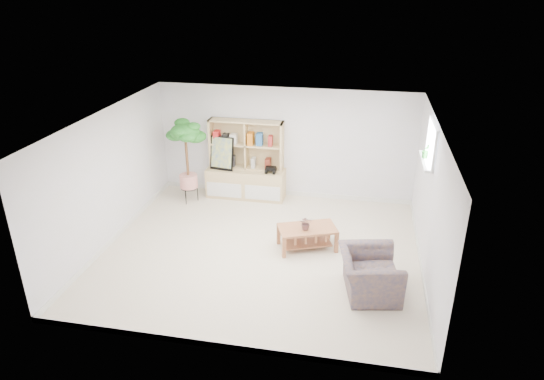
% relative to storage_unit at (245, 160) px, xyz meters
% --- Properties ---
extents(floor, '(5.50, 5.00, 0.01)m').
position_rel_storage_unit_xyz_m(floor, '(0.81, -2.24, -0.85)').
color(floor, beige).
rests_on(floor, ground).
extents(ceiling, '(5.50, 5.00, 0.01)m').
position_rel_storage_unit_xyz_m(ceiling, '(0.81, -2.24, 1.55)').
color(ceiling, white).
rests_on(ceiling, walls).
extents(walls, '(5.51, 5.01, 2.40)m').
position_rel_storage_unit_xyz_m(walls, '(0.81, -2.24, 0.35)').
color(walls, silver).
rests_on(walls, floor).
extents(baseboard, '(5.50, 5.00, 0.10)m').
position_rel_storage_unit_xyz_m(baseboard, '(0.81, -2.24, -0.80)').
color(baseboard, silver).
rests_on(baseboard, floor).
extents(window, '(0.10, 0.98, 0.68)m').
position_rel_storage_unit_xyz_m(window, '(3.54, -1.64, 1.15)').
color(window, '#C9E4FF').
rests_on(window, walls).
extents(window_sill, '(0.14, 1.00, 0.04)m').
position_rel_storage_unit_xyz_m(window_sill, '(3.48, -1.64, 0.83)').
color(window_sill, silver).
rests_on(window_sill, walls).
extents(storage_unit, '(1.70, 0.57, 1.70)m').
position_rel_storage_unit_xyz_m(storage_unit, '(0.00, 0.00, 0.00)').
color(storage_unit, tan).
rests_on(storage_unit, floor).
extents(poster, '(0.54, 0.20, 0.73)m').
position_rel_storage_unit_xyz_m(poster, '(-0.50, -0.08, 0.15)').
color(poster, yellow).
rests_on(poster, storage_unit).
extents(toy_truck, '(0.31, 0.21, 0.16)m').
position_rel_storage_unit_xyz_m(toy_truck, '(0.57, -0.10, -0.13)').
color(toy_truck, black).
rests_on(toy_truck, storage_unit).
extents(coffee_table, '(1.13, 0.88, 0.41)m').
position_rel_storage_unit_xyz_m(coffee_table, '(1.60, -1.96, -0.65)').
color(coffee_table, brown).
rests_on(coffee_table, floor).
extents(table_plant, '(0.26, 0.24, 0.25)m').
position_rel_storage_unit_xyz_m(table_plant, '(1.58, -2.03, -0.31)').
color(table_plant, '#10521C').
rests_on(table_plant, coffee_table).
extents(floor_tree, '(0.86, 0.86, 1.80)m').
position_rel_storage_unit_xyz_m(floor_tree, '(-1.14, -0.48, 0.05)').
color(floor_tree, '#1A6417').
rests_on(floor_tree, floor).
extents(armchair, '(1.04, 1.15, 0.74)m').
position_rel_storage_unit_xyz_m(armchair, '(2.69, -3.09, -0.48)').
color(armchair, navy).
rests_on(armchair, floor).
extents(sill_plant, '(0.17, 0.15, 0.26)m').
position_rel_storage_unit_xyz_m(sill_plant, '(3.48, -1.53, 0.98)').
color(sill_plant, '#1A6417').
rests_on(sill_plant, window_sill).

